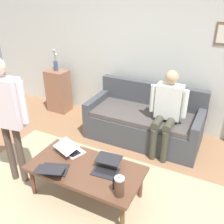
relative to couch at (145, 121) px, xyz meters
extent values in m
plane|color=#976D4B|center=(0.23, 1.62, -0.31)|extent=(7.68, 7.68, 0.00)
cube|color=tan|center=(0.17, 1.67, -0.30)|extent=(3.32, 2.02, 0.01)
cube|color=silver|center=(0.23, -0.58, 1.04)|extent=(7.04, 0.10, 2.70)
cube|color=brown|center=(-0.92, -0.53, 1.39)|extent=(0.24, 0.02, 0.33)
cube|color=silver|center=(-0.92, -0.52, 1.39)|extent=(0.18, 0.00, 0.25)
cube|color=#43464A|center=(0.00, 0.04, -0.10)|extent=(1.83, 0.86, 0.42)
cube|color=#4E4845|center=(0.00, 0.06, 0.15)|extent=(1.59, 0.78, 0.08)
cube|color=#43464A|center=(0.00, -0.32, 0.34)|extent=(1.83, 0.14, 0.46)
cube|color=#43464A|center=(-0.86, 0.04, 0.21)|extent=(0.12, 0.86, 0.20)
cube|color=#43464A|center=(0.86, 0.04, 0.21)|extent=(0.12, 0.86, 0.20)
cube|color=brown|center=(0.17, 1.57, 0.10)|extent=(1.34, 0.68, 0.04)
cylinder|color=brown|center=(-0.43, 1.84, -0.11)|extent=(0.05, 0.05, 0.39)
cylinder|color=brown|center=(0.77, 1.84, -0.11)|extent=(0.05, 0.05, 0.39)
cylinder|color=brown|center=(-0.43, 1.30, -0.11)|extent=(0.05, 0.05, 0.39)
cylinder|color=brown|center=(0.77, 1.30, -0.11)|extent=(0.05, 0.05, 0.39)
cube|color=silver|center=(0.49, 1.37, 0.13)|extent=(0.37, 0.31, 0.01)
cube|color=black|center=(0.50, 1.39, 0.14)|extent=(0.29, 0.21, 0.00)
cube|color=silver|center=(0.52, 1.45, 0.23)|extent=(0.36, 0.30, 0.06)
cube|color=black|center=(0.52, 1.44, 0.23)|extent=(0.32, 0.27, 0.05)
cube|color=#28282D|center=(0.46, 1.77, 0.13)|extent=(0.37, 0.31, 0.01)
cube|color=black|center=(0.46, 1.78, 0.14)|extent=(0.29, 0.21, 0.00)
cube|color=#28282D|center=(0.42, 1.89, 0.24)|extent=(0.36, 0.30, 0.05)
cube|color=silver|center=(0.42, 1.88, 0.24)|extent=(0.33, 0.27, 0.04)
cube|color=#28282D|center=(-0.08, 1.54, 0.13)|extent=(0.31, 0.24, 0.01)
cube|color=black|center=(-0.08, 1.52, 0.14)|extent=(0.26, 0.15, 0.00)
cube|color=#28282D|center=(-0.07, 1.43, 0.23)|extent=(0.31, 0.23, 0.02)
cube|color=#AAD9DF|center=(-0.07, 1.43, 0.23)|extent=(0.28, 0.20, 0.02)
cylinder|color=#4C3323|center=(-0.36, 1.78, 0.23)|extent=(0.10, 0.10, 0.20)
cylinder|color=#B7B7BC|center=(-0.36, 1.78, 0.34)|extent=(0.10, 0.10, 0.02)
sphere|color=#B2B2B7|center=(-0.36, 1.78, 0.36)|extent=(0.03, 0.03, 0.03)
cube|color=black|center=(-0.30, 1.78, 0.24)|extent=(0.01, 0.01, 0.14)
cube|color=#916248|center=(1.93, -0.22, 0.12)|extent=(0.42, 0.32, 0.85)
cylinder|color=#3D4E7A|center=(1.93, -0.22, 0.64)|extent=(0.08, 0.08, 0.19)
cylinder|color=#3D7038|center=(1.94, -0.23, 0.83)|extent=(0.01, 0.02, 0.20)
sphere|color=silver|center=(1.94, -0.23, 0.93)|extent=(0.05, 0.05, 0.05)
cylinder|color=#3D7038|center=(1.91, -0.22, 0.79)|extent=(0.01, 0.02, 0.12)
sphere|color=silver|center=(1.90, -0.22, 0.85)|extent=(0.05, 0.05, 0.05)
cylinder|color=#3D7038|center=(1.92, -0.20, 0.84)|extent=(0.03, 0.01, 0.21)
sphere|color=silver|center=(1.92, -0.19, 0.94)|extent=(0.04, 0.04, 0.04)
cylinder|color=#4F4035|center=(1.19, 1.74, 0.11)|extent=(0.08, 0.08, 0.84)
cylinder|color=#4F4035|center=(1.04, 1.71, 0.11)|extent=(0.08, 0.08, 0.84)
cube|color=silver|center=(1.12, 1.72, 0.82)|extent=(0.44, 0.25, 0.59)
cylinder|color=silver|center=(0.87, 1.68, 0.85)|extent=(0.09, 0.09, 0.50)
cylinder|color=#3F3F32|center=(-0.48, 0.50, -0.06)|extent=(0.10, 0.10, 0.50)
cylinder|color=#3F3F32|center=(-0.31, 0.50, -0.06)|extent=(0.10, 0.10, 0.50)
cylinder|color=#3F3F32|center=(-0.48, 0.32, 0.24)|extent=(0.12, 0.40, 0.12)
cylinder|color=#3F3F32|center=(-0.31, 0.32, 0.24)|extent=(0.12, 0.40, 0.12)
cube|color=silver|center=(-0.40, 0.14, 0.50)|extent=(0.37, 0.20, 0.52)
cylinder|color=silver|center=(-0.64, 0.19, 0.53)|extent=(0.08, 0.08, 0.42)
cylinder|color=silver|center=(-0.16, 0.19, 0.53)|extent=(0.08, 0.08, 0.42)
sphere|color=tan|center=(-0.40, 0.14, 0.88)|extent=(0.19, 0.19, 0.19)
camera|label=1|loc=(-1.12, 3.47, 2.00)|focal=39.72mm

